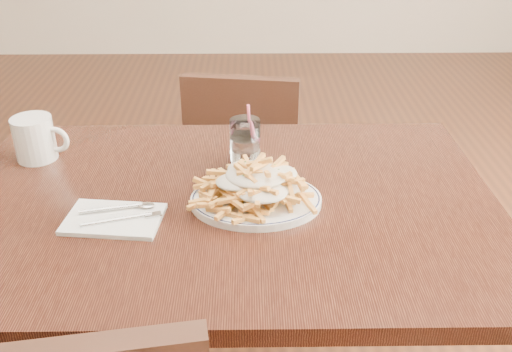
{
  "coord_description": "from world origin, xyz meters",
  "views": [
    {
      "loc": [
        0.05,
        -1.07,
        1.41
      ],
      "look_at": [
        0.07,
        -0.02,
        0.82
      ],
      "focal_mm": 40.0,
      "sensor_mm": 36.0,
      "label": 1
    }
  ],
  "objects_px": {
    "chair_far": "(245,164)",
    "water_glass": "(245,145)",
    "loaded_fries": "(256,181)",
    "table": "(227,228)",
    "coffee_mug": "(36,139)",
    "fries_plate": "(256,200)"
  },
  "relations": [
    {
      "from": "table",
      "to": "water_glass",
      "type": "height_order",
      "value": "water_glass"
    },
    {
      "from": "chair_far",
      "to": "coffee_mug",
      "type": "xyz_separation_m",
      "value": [
        -0.51,
        -0.51,
        0.34
      ]
    },
    {
      "from": "loaded_fries",
      "to": "coffee_mug",
      "type": "xyz_separation_m",
      "value": [
        -0.54,
        0.22,
        -0.0
      ]
    },
    {
      "from": "table",
      "to": "water_glass",
      "type": "xyz_separation_m",
      "value": [
        0.04,
        0.16,
        0.13
      ]
    },
    {
      "from": "table",
      "to": "chair_far",
      "type": "height_order",
      "value": "chair_far"
    },
    {
      "from": "loaded_fries",
      "to": "coffee_mug",
      "type": "relative_size",
      "value": 2.12
    },
    {
      "from": "chair_far",
      "to": "water_glass",
      "type": "relative_size",
      "value": 5.06
    },
    {
      "from": "table",
      "to": "fries_plate",
      "type": "height_order",
      "value": "fries_plate"
    },
    {
      "from": "water_glass",
      "to": "fries_plate",
      "type": "bearing_deg",
      "value": -82.63
    },
    {
      "from": "fries_plate",
      "to": "chair_far",
      "type": "bearing_deg",
      "value": 92.27
    },
    {
      "from": "fries_plate",
      "to": "loaded_fries",
      "type": "distance_m",
      "value": 0.05
    },
    {
      "from": "chair_far",
      "to": "water_glass",
      "type": "distance_m",
      "value": 0.65
    },
    {
      "from": "chair_far",
      "to": "table",
      "type": "bearing_deg",
      "value": -92.98
    },
    {
      "from": "fries_plate",
      "to": "coffee_mug",
      "type": "distance_m",
      "value": 0.59
    },
    {
      "from": "loaded_fries",
      "to": "water_glass",
      "type": "xyz_separation_m",
      "value": [
        -0.02,
        0.18,
        -0.01
      ]
    },
    {
      "from": "chair_far",
      "to": "loaded_fries",
      "type": "height_order",
      "value": "loaded_fries"
    },
    {
      "from": "table",
      "to": "water_glass",
      "type": "bearing_deg",
      "value": 75.27
    },
    {
      "from": "fries_plate",
      "to": "loaded_fries",
      "type": "xyz_separation_m",
      "value": [
        0.0,
        0.0,
        0.05
      ]
    },
    {
      "from": "loaded_fries",
      "to": "table",
      "type": "bearing_deg",
      "value": 161.24
    },
    {
      "from": "fries_plate",
      "to": "coffee_mug",
      "type": "relative_size",
      "value": 2.15
    },
    {
      "from": "loaded_fries",
      "to": "water_glass",
      "type": "relative_size",
      "value": 1.83
    },
    {
      "from": "loaded_fries",
      "to": "water_glass",
      "type": "bearing_deg",
      "value": 97.37
    }
  ]
}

